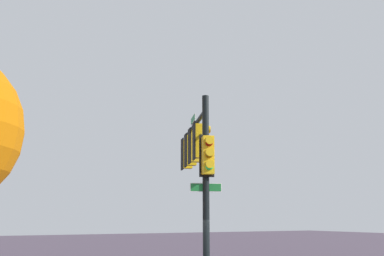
% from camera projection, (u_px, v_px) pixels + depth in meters
% --- Properties ---
extents(signal_pole_assembly, '(4.99, 2.19, 6.20)m').
position_uv_depth(signal_pole_assembly, '(198.00, 158.00, 14.62)').
color(signal_pole_assembly, black).
rests_on(signal_pole_assembly, ground_plane).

